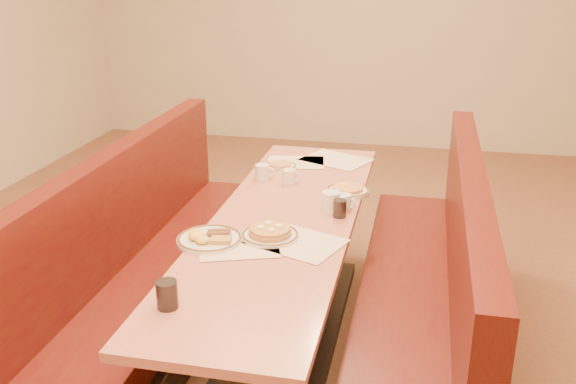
% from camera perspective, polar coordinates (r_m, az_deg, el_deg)
% --- Properties ---
extents(ground, '(8.00, 8.00, 0.00)m').
position_cam_1_polar(ground, '(3.56, -0.39, -13.54)').
color(ground, '#9E6647').
rests_on(ground, ground).
extents(diner_table, '(0.70, 2.50, 0.75)m').
position_cam_1_polar(diner_table, '(3.37, -0.41, -8.26)').
color(diner_table, black).
rests_on(diner_table, ground).
extents(booth_left, '(0.55, 2.50, 1.05)m').
position_cam_1_polar(booth_left, '(3.59, -11.98, -7.07)').
color(booth_left, '#4C3326').
rests_on(booth_left, ground).
extents(booth_right, '(0.55, 2.50, 1.05)m').
position_cam_1_polar(booth_right, '(3.31, 12.23, -9.56)').
color(booth_right, '#4C3326').
rests_on(booth_right, ground).
extents(placemat_near_left, '(0.42, 0.37, 0.00)m').
position_cam_1_polar(placemat_near_left, '(2.90, -4.35, -4.87)').
color(placemat_near_left, beige).
rests_on(placemat_near_left, diner_table).
extents(placemat_near_right, '(0.49, 0.43, 0.00)m').
position_cam_1_polar(placemat_near_right, '(2.94, 0.73, -4.44)').
color(placemat_near_right, beige).
rests_on(placemat_near_right, diner_table).
extents(placemat_far_left, '(0.39, 0.32, 0.00)m').
position_cam_1_polar(placemat_far_left, '(4.05, 0.69, 2.66)').
color(placemat_far_left, beige).
rests_on(placemat_far_left, diner_table).
extents(placemat_far_right, '(0.49, 0.44, 0.00)m').
position_cam_1_polar(placemat_far_right, '(4.11, 4.28, 2.88)').
color(placemat_far_right, beige).
rests_on(placemat_far_right, diner_table).
extents(pancake_plate, '(0.27, 0.27, 0.06)m').
position_cam_1_polar(pancake_plate, '(2.99, -1.60, -3.71)').
color(pancake_plate, white).
rests_on(pancake_plate, diner_table).
extents(eggs_plate, '(0.30, 0.30, 0.06)m').
position_cam_1_polar(eggs_plate, '(2.96, -7.07, -4.12)').
color(eggs_plate, white).
rests_on(eggs_plate, diner_table).
extents(extra_plate_mid, '(0.24, 0.24, 0.05)m').
position_cam_1_polar(extra_plate_mid, '(3.55, 5.34, 0.18)').
color(extra_plate_mid, white).
rests_on(extra_plate_mid, diner_table).
extents(extra_plate_far, '(0.20, 0.20, 0.04)m').
position_cam_1_polar(extra_plate_far, '(3.95, -0.71, 2.35)').
color(extra_plate_far, white).
rests_on(extra_plate_far, diner_table).
extents(coffee_mug_a, '(0.10, 0.07, 0.08)m').
position_cam_1_polar(coffee_mug_a, '(3.32, 5.06, -0.87)').
color(coffee_mug_a, white).
rests_on(coffee_mug_a, diner_table).
extents(coffee_mug_b, '(0.12, 0.08, 0.09)m').
position_cam_1_polar(coffee_mug_b, '(3.74, -2.24, 1.80)').
color(coffee_mug_b, white).
rests_on(coffee_mug_b, diner_table).
extents(coffee_mug_c, '(0.13, 0.09, 0.10)m').
position_cam_1_polar(coffee_mug_c, '(3.29, 3.93, -0.82)').
color(coffee_mug_c, white).
rests_on(coffee_mug_c, diner_table).
extents(coffee_mug_d, '(0.11, 0.08, 0.08)m').
position_cam_1_polar(coffee_mug_d, '(3.67, 0.15, 1.40)').
color(coffee_mug_d, white).
rests_on(coffee_mug_d, diner_table).
extents(soda_tumbler_near, '(0.08, 0.08, 0.11)m').
position_cam_1_polar(soda_tumbler_near, '(2.45, -10.70, -8.96)').
color(soda_tumbler_near, black).
rests_on(soda_tumbler_near, diner_table).
extents(soda_tumbler_mid, '(0.07, 0.07, 0.09)m').
position_cam_1_polar(soda_tumbler_mid, '(3.22, 4.62, -1.47)').
color(soda_tumbler_mid, black).
rests_on(soda_tumbler_mid, diner_table).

